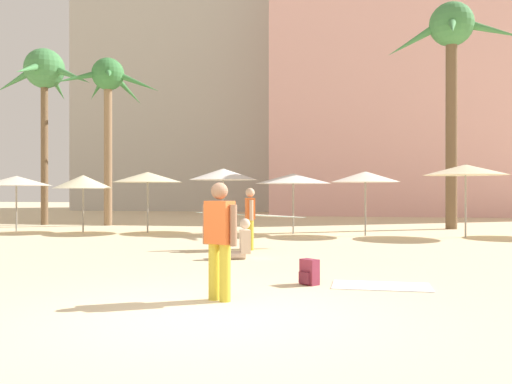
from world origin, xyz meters
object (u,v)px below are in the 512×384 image
palm_tree_far_left (452,46)px  person_mid_left (238,244)px  cafe_umbrella_4 (365,177)px  person_mid_right (251,216)px  cafe_umbrella_3 (223,174)px  cafe_umbrella_2 (148,177)px  beach_towel (381,286)px  cafe_umbrella_7 (16,181)px  palm_tree_center (108,89)px  person_near_left (220,236)px  cafe_umbrella_5 (293,179)px  cafe_umbrella_1 (83,182)px  cafe_umbrella_6 (466,170)px  backpack (309,272)px  palm_tree_left (44,77)px

palm_tree_far_left → person_mid_left: size_ratio=9.66×
cafe_umbrella_4 → person_mid_right: 5.90m
cafe_umbrella_3 → person_mid_left: bearing=-74.5°
cafe_umbrella_2 → beach_towel: bearing=-52.1°
cafe_umbrella_7 → person_mid_left: cafe_umbrella_7 is taller
palm_tree_center → person_near_left: 18.33m
palm_tree_far_left → cafe_umbrella_5: bearing=-149.6°
cafe_umbrella_7 → person_near_left: size_ratio=1.57×
cafe_umbrella_7 → beach_towel: cafe_umbrella_7 is taller
person_mid_right → person_near_left: bearing=-101.4°
cafe_umbrella_1 → person_mid_left: cafe_umbrella_1 is taller
cafe_umbrella_6 → beach_towel: size_ratio=1.74×
cafe_umbrella_2 → beach_towel: (7.81, -10.04, -2.04)m
cafe_umbrella_1 → backpack: 13.62m
cafe_umbrella_2 → person_mid_left: (4.82, -6.93, -1.72)m
palm_tree_far_left → beach_towel: palm_tree_far_left is taller
cafe_umbrella_5 → cafe_umbrella_6: size_ratio=1.01×
palm_tree_center → person_mid_left: (8.06, -10.62, -5.74)m
cafe_umbrella_1 → cafe_umbrella_7: cafe_umbrella_1 is taller
cafe_umbrella_7 → person_near_left: 15.64m
palm_tree_center → cafe_umbrella_6: 15.38m
palm_tree_center → backpack: palm_tree_center is taller
cafe_umbrella_2 → backpack: 12.22m
cafe_umbrella_3 → cafe_umbrella_6: size_ratio=0.95×
palm_tree_far_left → cafe_umbrella_1: 15.47m
palm_tree_center → cafe_umbrella_1: bearing=-78.9°
palm_tree_far_left → palm_tree_center: (-14.66, -0.15, -1.31)m
beach_towel → person_mid_right: size_ratio=0.53×
palm_tree_center → cafe_umbrella_5: size_ratio=2.73×
cafe_umbrella_2 → cafe_umbrella_7: 5.19m
palm_tree_far_left → cafe_umbrella_2: size_ratio=3.61×
person_near_left → cafe_umbrella_4: bearing=-165.2°
cafe_umbrella_3 → cafe_umbrella_6: (8.43, -0.94, 0.08)m
backpack → person_mid_right: 5.48m
backpack → person_mid_left: person_mid_left is taller
palm_tree_center → cafe_umbrella_7: bearing=-116.6°
cafe_umbrella_6 → cafe_umbrella_7: cafe_umbrella_6 is taller
palm_tree_far_left → backpack: (-4.78, -13.92, -7.17)m
cafe_umbrella_4 → person_mid_left: 7.67m
cafe_umbrella_1 → cafe_umbrella_4: 10.37m
backpack → person_mid_right: (-1.89, 5.10, 0.69)m
cafe_umbrella_3 → cafe_umbrella_6: bearing=-6.3°
cafe_umbrella_2 → person_mid_right: 6.98m
cafe_umbrella_7 → person_mid_left: size_ratio=2.75×
palm_tree_left → cafe_umbrella_3: size_ratio=3.11×
cafe_umbrella_1 → cafe_umbrella_4: (10.37, 0.02, 0.14)m
cafe_umbrella_7 → backpack: (11.83, -9.88, -1.72)m
cafe_umbrella_7 → palm_tree_left: bearing=106.4°
cafe_umbrella_2 → beach_towel: size_ratio=1.62×
cafe_umbrella_3 → person_mid_right: (2.06, -5.68, -1.27)m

